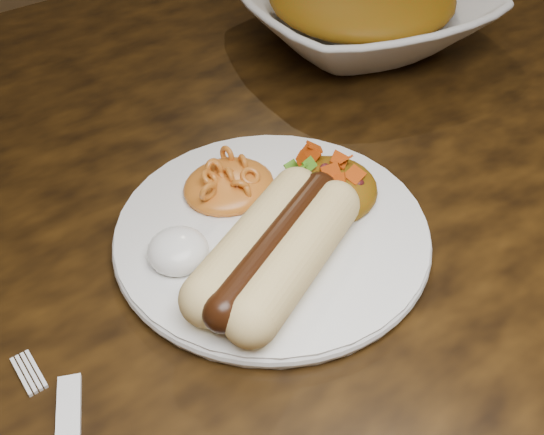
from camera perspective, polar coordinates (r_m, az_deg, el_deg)
table at (r=0.62m, az=-11.95°, el=-6.28°), size 1.60×0.90×0.75m
plate at (r=0.52m, az=0.00°, el=-1.34°), size 0.28×0.28×0.01m
hotdog at (r=0.47m, az=0.34°, el=-2.72°), size 0.14×0.12×0.04m
mac_and_cheese at (r=0.54m, az=-3.94°, el=3.77°), size 0.10×0.10×0.03m
sour_cream at (r=0.48m, az=-8.50°, el=-2.45°), size 0.05×0.05×0.03m
taco_salad at (r=0.53m, az=5.04°, el=3.21°), size 0.09×0.08×0.04m
serving_bowl at (r=0.80m, az=7.93°, el=17.90°), size 0.34×0.34×0.07m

